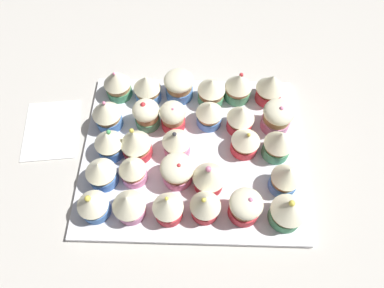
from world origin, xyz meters
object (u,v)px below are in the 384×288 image
(cupcake_7, at_px, (241,118))
(cupcake_15, at_px, (136,143))
(cupcake_0, at_px, (270,87))
(cupcake_17, at_px, (286,178))
(cupcake_19, at_px, (177,171))
(cupcake_24, at_px, (205,205))
(baking_tray, at_px, (192,152))
(cupcake_21, at_px, (101,172))
(cupcake_6, at_px, (277,116))
(cupcake_27, at_px, (93,205))
(cupcake_5, at_px, (117,83))
(cupcake_16, at_px, (109,143))
(cupcake_20, at_px, (133,170))
(cupcake_10, at_px, (147,114))
(cupcake_1, at_px, (238,86))
(cupcake_12, at_px, (278,144))
(cupcake_14, at_px, (177,142))
(napkin, at_px, (51,129))
(cupcake_8, at_px, (209,113))
(cupcake_23, at_px, (245,207))
(cupcake_4, at_px, (147,88))
(cupcake_9, at_px, (173,116))
(cupcake_22, at_px, (288,211))
(cupcake_2, at_px, (211,91))
(cupcake_3, at_px, (179,85))
(cupcake_13, at_px, (245,141))
(cupcake_26, at_px, (129,205))
(cupcake_18, at_px, (209,176))

(cupcake_7, distance_m, cupcake_15, 0.23)
(cupcake_0, distance_m, cupcake_17, 0.22)
(cupcake_19, height_order, cupcake_24, cupcake_24)
(baking_tray, xyz_separation_m, cupcake_21, (0.17, 0.07, 0.04))
(cupcake_6, bearing_deg, cupcake_27, 29.81)
(cupcake_19, bearing_deg, cupcake_7, -135.60)
(cupcake_5, distance_m, cupcake_16, 0.15)
(cupcake_20, distance_m, cupcake_27, 0.10)
(cupcake_10, height_order, cupcake_27, cupcake_10)
(cupcake_1, height_order, cupcake_12, cupcake_12)
(cupcake_0, xyz_separation_m, cupcake_10, (0.27, 0.08, -0.01))
(cupcake_27, bearing_deg, cupcake_15, -116.93)
(cupcake_17, height_order, cupcake_21, cupcake_17)
(cupcake_1, distance_m, cupcake_14, 0.20)
(cupcake_14, xyz_separation_m, napkin, (0.28, -0.05, -0.04))
(cupcake_8, height_order, cupcake_14, cupcake_14)
(cupcake_19, height_order, cupcake_23, cupcake_23)
(cupcake_4, bearing_deg, cupcake_9, 129.36)
(cupcake_19, xyz_separation_m, napkin, (0.29, -0.11, -0.04))
(cupcake_9, relative_size, cupcake_23, 1.05)
(cupcake_4, distance_m, cupcake_17, 0.36)
(cupcake_10, xyz_separation_m, cupcake_27, (0.08, 0.20, -0.00))
(cupcake_16, bearing_deg, cupcake_22, 158.79)
(cupcake_2, distance_m, cupcake_6, 0.15)
(cupcake_9, xyz_separation_m, cupcake_16, (0.13, 0.07, 0.00))
(cupcake_24, bearing_deg, cupcake_4, -64.19)
(cupcake_2, xyz_separation_m, cupcake_19, (0.07, 0.20, -0.00))
(cupcake_3, relative_size, cupcake_17, 0.89)
(cupcake_20, bearing_deg, cupcake_23, 162.21)
(cupcake_5, bearing_deg, cupcake_20, 105.25)
(cupcake_5, relative_size, cupcake_17, 1.05)
(cupcake_27, bearing_deg, cupcake_9, -124.40)
(cupcake_24, bearing_deg, cupcake_27, 0.65)
(cupcake_4, distance_m, cupcake_13, 0.25)
(cupcake_13, bearing_deg, cupcake_7, -81.48)
(cupcake_2, bearing_deg, cupcake_8, 86.27)
(cupcake_13, distance_m, cupcake_21, 0.29)
(cupcake_14, relative_size, napkin, 0.46)
(cupcake_8, bearing_deg, cupcake_22, 123.73)
(cupcake_8, xyz_separation_m, cupcake_22, (-0.14, 0.21, 0.00))
(cupcake_13, distance_m, cupcake_27, 0.32)
(cupcake_24, bearing_deg, baking_tray, -78.18)
(cupcake_6, xyz_separation_m, cupcake_26, (0.29, 0.21, 0.00))
(cupcake_3, height_order, napkin, cupcake_3)
(cupcake_0, height_order, cupcake_10, cupcake_0)
(cupcake_12, xyz_separation_m, cupcake_19, (0.20, 0.06, -0.01))
(cupcake_24, distance_m, cupcake_26, 0.14)
(cupcake_18, bearing_deg, cupcake_12, -151.44)
(cupcake_9, distance_m, cupcake_24, 0.21)
(cupcake_12, height_order, napkin, cupcake_12)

